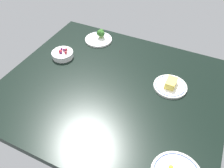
{
  "coord_description": "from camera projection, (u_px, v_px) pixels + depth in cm",
  "views": [
    {
      "loc": [
        -39.17,
        82.04,
        94.8
      ],
      "look_at": [
        0.0,
        0.0,
        6.0
      ],
      "focal_mm": 36.52,
      "sensor_mm": 36.0,
      "label": 1
    }
  ],
  "objects": [
    {
      "name": "dining_table",
      "position": [
        112.0,
        89.0,
        1.3
      ],
      "size": [
        122.64,
        105.03,
        4.0
      ],
      "primitive_type": "cube",
      "color": "black",
      "rests_on": "ground"
    },
    {
      "name": "bowl_berries",
      "position": [
        63.0,
        54.0,
        1.47
      ],
      "size": [
        13.82,
        13.82,
        5.71
      ],
      "color": "white",
      "rests_on": "dining_table"
    },
    {
      "name": "plate_cheese",
      "position": [
        170.0,
        86.0,
        1.27
      ],
      "size": [
        18.57,
        18.57,
        5.25
      ],
      "color": "white",
      "rests_on": "dining_table"
    },
    {
      "name": "plate_broccoli",
      "position": [
        99.0,
        38.0,
        1.61
      ],
      "size": [
        18.85,
        18.85,
        7.14
      ],
      "color": "white",
      "rests_on": "dining_table"
    }
  ]
}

